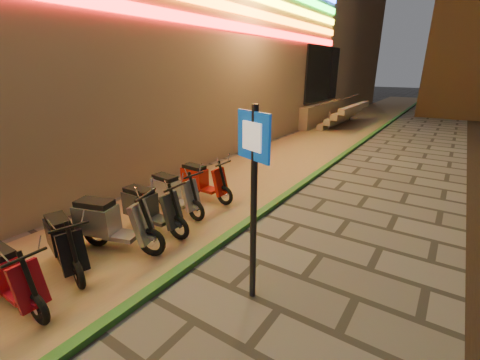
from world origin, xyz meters
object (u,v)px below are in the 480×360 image
Objects in this scene: scooter_7 at (64,242)px; scooter_11 at (202,180)px; pedestrian_sign at (253,181)px; scooter_6 at (9,276)px; scooter_10 at (173,193)px; scooter_8 at (110,223)px; scooter_9 at (149,208)px.

scooter_7 is 0.97× the size of scooter_11.
scooter_6 is (-2.71, -2.02, -1.34)m from pedestrian_sign.
scooter_7 is at bearing -84.09° from scooter_10.
scooter_10 is (-3.04, 1.45, -1.32)m from pedestrian_sign.
pedestrian_sign is 1.78× the size of scooter_11.
scooter_7 is at bearing -118.51° from scooter_8.
pedestrian_sign is 3.15m from scooter_9.
scooter_11 is at bearing 94.46° from scooter_10.
pedestrian_sign is 4.13m from scooter_11.
scooter_8 is 1.07× the size of scooter_9.
scooter_7 is at bearing -139.31° from pedestrian_sign.
scooter_7 is (-2.96, -1.11, -1.33)m from pedestrian_sign.
scooter_8 reaches higher than scooter_11.
pedestrian_sign is at bearing 35.97° from scooter_6.
scooter_10 is 1.02m from scooter_11.
pedestrian_sign reaches higher than scooter_7.
scooter_8 reaches higher than scooter_6.
scooter_11 is at bearing 76.68° from scooter_8.
scooter_7 is 0.97× the size of scooter_10.
scooter_8 is 0.90m from scooter_9.
scooter_11 is (-0.22, 2.81, -0.06)m from scooter_8.
scooter_8 is 1.11× the size of scooter_11.
scooter_11 reaches higher than scooter_7.
scooter_11 is at bearing 94.02° from scooter_9.
scooter_9 is 1.93m from scooter_11.
scooter_10 is at bearing -87.89° from scooter_11.
scooter_9 reaches higher than scooter_7.
pedestrian_sign reaches higher than scooter_9.
scooter_10 reaches higher than scooter_11.
pedestrian_sign is 1.71× the size of scooter_9.
scooter_9 is at bearing 71.62° from scooter_8.
scooter_8 is (-2.82, -0.34, -1.26)m from pedestrian_sign.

